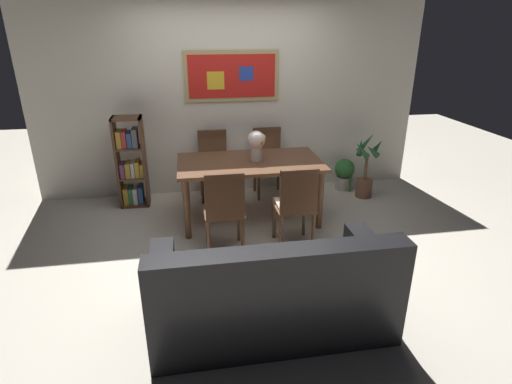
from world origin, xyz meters
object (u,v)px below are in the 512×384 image
dining_chair_near_right (296,201)px  dining_chair_far_left (213,159)px  bookshelf (131,165)px  dining_chair_near_left (224,206)px  leather_couch (272,294)px  potted_ivy (344,173)px  flower_vase (256,143)px  dining_table (250,168)px  potted_palm (366,172)px  dining_chair_far_right (268,156)px

dining_chair_near_right → dining_chair_far_left: (-0.73, 1.54, 0.00)m
dining_chair_far_left → bookshelf: (-1.05, -0.09, 0.01)m
dining_chair_near_left → leather_couch: bearing=-78.3°
potted_ivy → flower_vase: size_ratio=1.40×
dining_table → leather_couch: leather_couch is taller
dining_table → flower_vase: 0.31m
dining_chair_far_left → leather_couch: size_ratio=0.51×
dining_chair_near_right → potted_palm: bearing=43.0°
dining_chair_near_left → potted_palm: dining_chair_near_left is taller
dining_chair_near_left → dining_chair_far_left: 1.54m
dining_chair_far_left → potted_palm: bearing=-9.4°
leather_couch → potted_ivy: leather_couch is taller
potted_palm → dining_chair_far_right: bearing=164.3°
dining_chair_far_right → potted_palm: 1.34m
dining_table → flower_vase: (0.08, 0.02, 0.30)m
dining_chair_far_right → potted_ivy: size_ratio=1.86×
dining_chair_far_left → dining_table: bearing=-63.6°
bookshelf → potted_ivy: size_ratio=2.38×
flower_vase → dining_chair_far_right: bearing=69.1°
dining_chair_near_left → potted_palm: size_ratio=1.03×
dining_chair_near_left → leather_couch: size_ratio=0.51×
potted_palm → bookshelf: bearing=175.4°
potted_ivy → leather_couch: bearing=-120.8°
dining_chair_far_right → leather_couch: dining_chair_far_right is taller
dining_table → dining_chair_near_right: 0.87m
potted_palm → leather_couch: bearing=-126.7°
bookshelf → potted_palm: 3.09m
leather_couch → potted_ivy: 3.15m
dining_chair_far_right → potted_palm: (1.28, -0.36, -0.18)m
dining_table → dining_chair_far_left: size_ratio=1.83×
potted_ivy → flower_vase: flower_vase is taller
leather_couch → dining_chair_near_right: bearing=67.6°
potted_ivy → flower_vase: bearing=-152.7°
flower_vase → dining_chair_near_left: bearing=-119.9°
leather_couch → flower_vase: size_ratio=5.17×
dining_chair_far_right → dining_chair_near_left: 1.73m
dining_table → potted_palm: 1.73m
dining_table → potted_ivy: bearing=26.6°
dining_chair_near_right → dining_chair_far_right: bearing=89.3°
dining_chair_far_right → dining_chair_far_left: (-0.75, -0.02, 0.00)m
dining_table → dining_chair_near_left: (-0.38, -0.78, -0.11)m
dining_table → dining_chair_near_left: bearing=-115.8°
dining_chair_far_left → potted_ivy: bearing=-0.6°
dining_chair_far_right → potted_palm: bearing=-15.7°
leather_couch → potted_palm: (1.78, 2.39, 0.04)m
dining_chair_near_left → dining_chair_far_left: bearing=90.0°
dining_table → potted_palm: bearing=14.4°
dining_chair_near_right → leather_couch: dining_chair_near_right is taller
dining_table → potted_ivy: (1.48, 0.74, -0.41)m
potted_ivy → flower_vase: (-1.40, -0.72, 0.71)m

